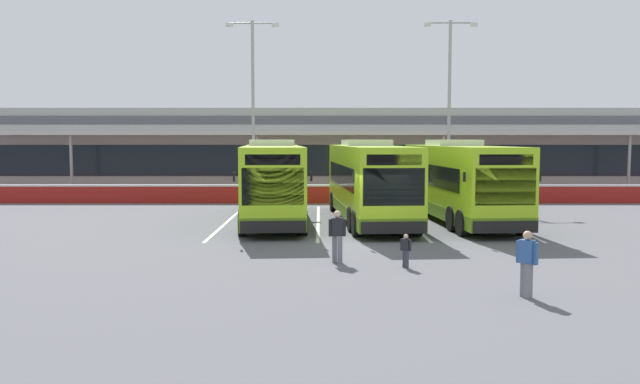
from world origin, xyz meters
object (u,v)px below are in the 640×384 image
pedestrian_in_dark_coat (525,261)px  pedestrian_child (404,250)px  lamp_post_west (251,99)px  coach_bus_left_centre (367,183)px  coach_bus_centre (457,183)px  lamp_post_centre (447,99)px  coach_bus_leftmost (270,183)px  pedestrian_near_bin (335,235)px

pedestrian_in_dark_coat → pedestrian_child: pedestrian_in_dark_coat is taller
pedestrian_in_dark_coat → lamp_post_west: lamp_post_west is taller
coach_bus_left_centre → coach_bus_centre: same height
pedestrian_child → lamp_post_centre: 22.63m
coach_bus_left_centre → coach_bus_centre: (4.17, 0.17, 0.00)m
lamp_post_west → coach_bus_leftmost: bearing=-79.5°
coach_bus_leftmost → lamp_post_centre: size_ratio=1.12×
coach_bus_centre → pedestrian_near_bin: size_ratio=7.60×
coach_bus_leftmost → coach_bus_left_centre: 4.48m
coach_bus_left_centre → lamp_post_centre: bearing=61.3°
pedestrian_near_bin → lamp_post_centre: (7.40, 20.43, 5.42)m
lamp_post_west → lamp_post_centre: same height
pedestrian_near_bin → lamp_post_west: (-4.65, 20.54, 5.42)m
coach_bus_leftmost → pedestrian_child: bearing=-66.6°
pedestrian_in_dark_coat → pedestrian_near_bin: same height
coach_bus_left_centre → lamp_post_west: size_ratio=1.12×
coach_bus_leftmost → pedestrian_in_dark_coat: size_ratio=7.60×
pedestrian_in_dark_coat → lamp_post_centre: (2.95, 24.88, 5.42)m
coach_bus_leftmost → pedestrian_in_dark_coat: coach_bus_leftmost is taller
coach_bus_centre → lamp_post_west: lamp_post_west is taller
coach_bus_leftmost → coach_bus_centre: bearing=-0.1°
coach_bus_centre → lamp_post_centre: bearing=81.6°
pedestrian_child → pedestrian_near_bin: (-2.02, 0.78, 0.33)m
lamp_post_centre → pedestrian_in_dark_coat: bearing=-96.8°
lamp_post_centre → lamp_post_west: bearing=179.5°
coach_bus_left_centre → pedestrian_child: coach_bus_left_centre is taller
pedestrian_child → lamp_post_west: size_ratio=0.09×
coach_bus_leftmost → coach_bus_centre: (8.64, -0.01, 0.00)m
coach_bus_centre → pedestrian_near_bin: (-5.89, -10.22, -0.91)m
lamp_post_centre → coach_bus_leftmost: bearing=-134.9°
pedestrian_in_dark_coat → pedestrian_near_bin: bearing=135.0°
pedestrian_near_bin → pedestrian_child: bearing=-21.3°
coach_bus_left_centre → pedestrian_child: size_ratio=12.25×
coach_bus_centre → pedestrian_child: 11.74m
coach_bus_centre → pedestrian_in_dark_coat: coach_bus_centre is taller
coach_bus_leftmost → lamp_post_west: size_ratio=1.12×
pedestrian_in_dark_coat → pedestrian_child: size_ratio=1.61×
pedestrian_near_bin → lamp_post_west: lamp_post_west is taller
coach_bus_leftmost → pedestrian_near_bin: (2.75, -10.24, -0.91)m
coach_bus_centre → pedestrian_near_bin: coach_bus_centre is taller
lamp_post_west → pedestrian_in_dark_coat: bearing=-70.0°
coach_bus_left_centre → pedestrian_in_dark_coat: (2.72, -14.50, -0.91)m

